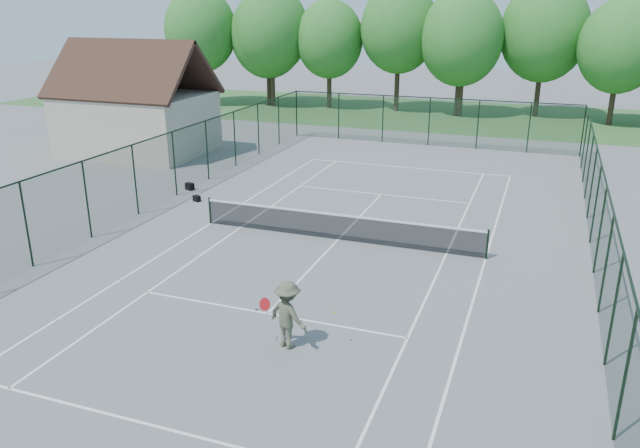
{
  "coord_description": "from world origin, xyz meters",
  "views": [
    {
      "loc": [
        6.97,
        -21.06,
        8.46
      ],
      "look_at": [
        0.0,
        -2.0,
        1.3
      ],
      "focal_mm": 35.0,
      "sensor_mm": 36.0,
      "label": 1
    }
  ],
  "objects": [
    {
      "name": "tennis_net",
      "position": [
        0.0,
        0.0,
        0.58
      ],
      "size": [
        11.08,
        0.08,
        1.1
      ],
      "color": "black",
      "rests_on": "ground"
    },
    {
      "name": "fence_enclosure",
      "position": [
        0.0,
        0.0,
        1.56
      ],
      "size": [
        18.05,
        36.05,
        3.02
      ],
      "color": "#1D3B25",
      "rests_on": "ground"
    },
    {
      "name": "sports_bag_a",
      "position": [
        -8.89,
        3.98,
        0.17
      ],
      "size": [
        0.48,
        0.38,
        0.34
      ],
      "primitive_type": "cube",
      "rotation": [
        0.0,
        0.0,
        -0.34
      ],
      "color": "black",
      "rests_on": "ground"
    },
    {
      "name": "utility_building",
      "position": [
        -16.0,
        10.0,
        3.12
      ],
      "size": [
        8.6,
        6.27,
        6.63
      ],
      "color": "beige",
      "rests_on": "ground"
    },
    {
      "name": "ground",
      "position": [
        0.0,
        0.0,
        0.0
      ],
      "size": [
        140.0,
        140.0,
        0.0
      ],
      "primitive_type": "plane",
      "color": "slate",
      "rests_on": "ground"
    },
    {
      "name": "tennis_player",
      "position": [
        1.27,
        -7.88,
        0.92
      ],
      "size": [
        2.05,
        1.05,
        1.84
      ],
      "color": "#51563F",
      "rests_on": "ground"
    },
    {
      "name": "sports_bag_b",
      "position": [
        -7.61,
        2.46,
        0.13
      ],
      "size": [
        0.4,
        0.32,
        0.27
      ],
      "primitive_type": "cube",
      "rotation": [
        0.0,
        0.0,
        -0.38
      ],
      "color": "black",
      "rests_on": "ground"
    },
    {
      "name": "grass_far",
      "position": [
        0.0,
        30.0,
        0.01
      ],
      "size": [
        80.0,
        16.0,
        0.01
      ],
      "primitive_type": "cube",
      "color": "#3B6C32",
      "rests_on": "ground"
    },
    {
      "name": "court_lines",
      "position": [
        0.0,
        0.0,
        0.0
      ],
      "size": [
        11.05,
        23.85,
        0.01
      ],
      "color": "white",
      "rests_on": "ground"
    },
    {
      "name": "tree_line_far",
      "position": [
        0.0,
        30.0,
        5.99
      ],
      "size": [
        39.4,
        6.4,
        9.7
      ],
      "color": "#3B2B1D",
      "rests_on": "ground"
    }
  ]
}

